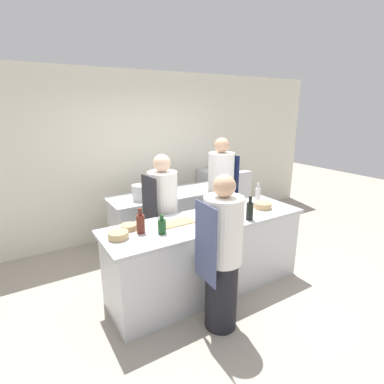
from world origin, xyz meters
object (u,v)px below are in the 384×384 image
object	(u,v)px
chef_at_pass_far	(163,216)
bowl_prep_small	(220,212)
chef_at_stove	(221,198)
chef_at_prep_near	(222,256)
bottle_cooking_oil	(141,223)
bottle_vinegar	(162,226)
cup	(225,218)
stockpot	(140,192)
bottle_olive_oil	(250,210)
bowl_ceramic_blue	(118,235)
bowl_mixing_large	(129,227)
oven_range	(223,196)
bowl_wooden_salad	(263,205)
bottle_wine	(258,194)

from	to	relation	value
chef_at_pass_far	bowl_prep_small	bearing A→B (deg)	-147.15
chef_at_stove	chef_at_pass_far	size ratio (longest dim) A/B	1.09
chef_at_stove	chef_at_pass_far	xyz separation A→B (m)	(-0.98, -0.03, -0.08)
chef_at_prep_near	bottle_cooking_oil	xyz separation A→B (m)	(-0.56, 0.68, 0.23)
bottle_vinegar	cup	size ratio (longest dim) A/B	2.12
chef_at_pass_far	stockpot	xyz separation A→B (m)	(-0.11, 0.48, 0.23)
bottle_olive_oil	bowl_ceramic_blue	world-z (taller)	bottle_olive_oil
bottle_vinegar	bowl_mixing_large	size ratio (longest dim) A/B	1.19
chef_at_pass_far	bowl_ceramic_blue	world-z (taller)	chef_at_pass_far
oven_range	bowl_wooden_salad	size ratio (longest dim) A/B	4.58
oven_range	bowl_wooden_salad	world-z (taller)	oven_range
bottle_olive_oil	bowl_prep_small	world-z (taller)	bottle_olive_oil
bowl_mixing_large	cup	xyz separation A→B (m)	(1.03, -0.39, 0.02)
chef_at_pass_far	bowl_wooden_salad	bearing A→B (deg)	-127.54
chef_at_stove	stockpot	size ratio (longest dim) A/B	7.48
oven_range	chef_at_pass_far	world-z (taller)	chef_at_pass_far
chef_at_prep_near	stockpot	xyz separation A→B (m)	(-0.12, 1.76, 0.23)
bottle_wine	stockpot	xyz separation A→B (m)	(-1.37, 0.93, 0.00)
chef_at_prep_near	bottle_vinegar	world-z (taller)	chef_at_prep_near
chef_at_pass_far	bowl_prep_small	xyz separation A→B (m)	(0.48, -0.62, 0.15)
oven_range	chef_at_pass_far	distance (m)	2.14
bottle_wine	bowl_prep_small	xyz separation A→B (m)	(-0.77, -0.17, -0.07)
bowl_prep_small	stockpot	world-z (taller)	stockpot
bowl_ceramic_blue	cup	world-z (taller)	cup
bowl_ceramic_blue	bowl_prep_small	bearing A→B (deg)	-0.06
cup	bowl_mixing_large	bearing A→B (deg)	159.40
bottle_wine	chef_at_stove	bearing A→B (deg)	120.41
chef_at_prep_near	chef_at_pass_far	world-z (taller)	chef_at_pass_far
chef_at_pass_far	bowl_prep_small	size ratio (longest dim) A/B	6.34
bowl_ceramic_blue	stockpot	xyz separation A→B (m)	(0.69, 1.10, 0.07)
bottle_wine	stockpot	size ratio (longest dim) A/B	1.11
bowl_mixing_large	bowl_ceramic_blue	distance (m)	0.24
chef_at_pass_far	chef_at_stove	bearing A→B (deg)	-93.60
bottle_cooking_oil	bottle_olive_oil	bearing A→B (deg)	-14.46
bowl_mixing_large	bowl_ceramic_blue	xyz separation A→B (m)	(-0.17, -0.16, 0.01)
oven_range	bowl_mixing_large	distance (m)	2.93
chef_at_prep_near	bowl_mixing_large	size ratio (longest dim) A/B	9.41
chef_at_pass_far	bottle_olive_oil	distance (m)	1.17
chef_at_stove	cup	bearing A→B (deg)	-48.48
bottle_cooking_oil	bowl_mixing_large	bearing A→B (deg)	117.88
bowl_prep_small	bowl_mixing_large	bearing A→B (deg)	171.57
chef_at_prep_near	stockpot	world-z (taller)	chef_at_prep_near
bowl_prep_small	bottle_wine	bearing A→B (deg)	12.07
bottle_wine	cup	world-z (taller)	bottle_wine
bottle_wine	cup	size ratio (longest dim) A/B	2.74
bowl_mixing_large	stockpot	xyz separation A→B (m)	(0.52, 0.93, 0.08)
chef_at_pass_far	bottle_cooking_oil	world-z (taller)	chef_at_pass_far
bowl_mixing_large	bottle_vinegar	bearing A→B (deg)	-46.75
stockpot	bowl_mixing_large	bearing A→B (deg)	-119.34
chef_at_stove	bowl_ceramic_blue	size ratio (longest dim) A/B	8.72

